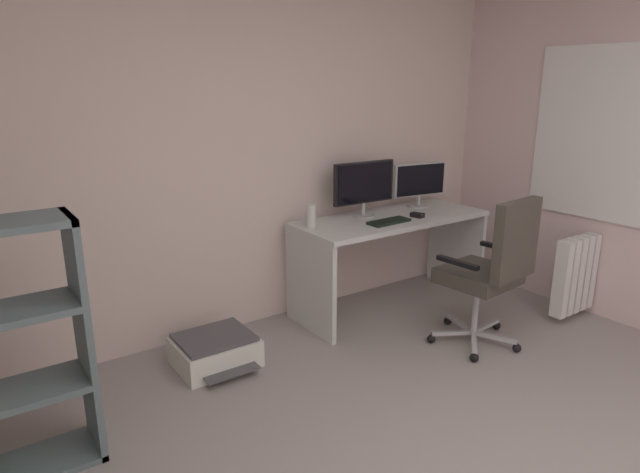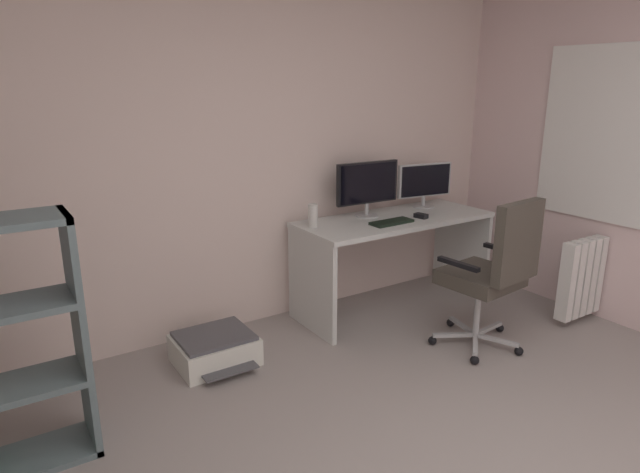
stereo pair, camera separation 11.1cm
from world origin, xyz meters
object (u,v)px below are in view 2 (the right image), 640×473
keyboard (392,222)px  desk (394,241)px  desktop_speaker (313,216)px  monitor_secondary (424,182)px  radiator (592,275)px  printer (215,349)px  computer_mouse (421,216)px  monitor_main (367,185)px  office_chair (494,268)px

keyboard → desk: bearing=41.0°
desk → desktop_speaker: (-0.69, 0.10, 0.28)m
monitor_secondary → radiator: monitor_secondary is taller
printer → radiator: size_ratio=0.72×
monitor_secondary → computer_mouse: bearing=-136.0°
radiator → printer: bearing=161.3°
printer → radiator: 2.85m
desktop_speaker → keyboard: bearing=-22.7°
desk → monitor_main: monitor_main is taller
monitor_secondary → printer: monitor_secondary is taller
printer → radiator: bearing=-18.7°
monitor_secondary → computer_mouse: monitor_secondary is taller
monitor_secondary → keyboard: bearing=-154.4°
monitor_main → desktop_speaker: monitor_main is taller
monitor_main → office_chair: size_ratio=0.52×
computer_mouse → desktop_speaker: (-0.85, 0.22, 0.07)m
desktop_speaker → printer: size_ratio=0.34×
monitor_secondary → keyboard: (-0.58, -0.28, -0.20)m
monitor_main → printer: size_ratio=1.09×
monitor_main → computer_mouse: (0.32, -0.27, -0.23)m
keyboard → radiator: 1.59m
keyboard → office_chair: size_ratio=0.32×
radiator → office_chair: bearing=176.0°
desk → monitor_main: 0.50m
monitor_main → office_chair: monitor_main is taller
keyboard → desktop_speaker: desktop_speaker is taller
printer → radiator: (2.69, -0.91, 0.26)m
desk → desktop_speaker: bearing=172.2°
desk → desktop_speaker: desktop_speaker is taller
desk → radiator: (1.13, -0.98, -0.20)m
monitor_main → desk: bearing=-40.8°
monitor_secondary → keyboard: monitor_secondary is taller
printer → monitor_secondary: bearing=6.2°
monitor_main → printer: bearing=-171.2°
monitor_main → desktop_speaker: 0.56m
printer → office_chair: bearing=-27.1°
monitor_secondary → desktop_speaker: bearing=-177.6°
monitor_main → keyboard: size_ratio=1.61×
keyboard → computer_mouse: bearing=-0.2°
keyboard → printer: keyboard is taller
monitor_main → monitor_secondary: 0.60m
desk → keyboard: size_ratio=4.63×
desktop_speaker → monitor_main: bearing=5.1°
office_chair → radiator: office_chair is taller
monitor_main → office_chair: 1.16m
desk → printer: (-1.56, -0.07, -0.46)m
monitor_secondary → radiator: bearing=-58.1°
computer_mouse → radiator: size_ratio=0.14×
monitor_main → computer_mouse: monitor_main is taller
desk → keyboard: 0.28m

